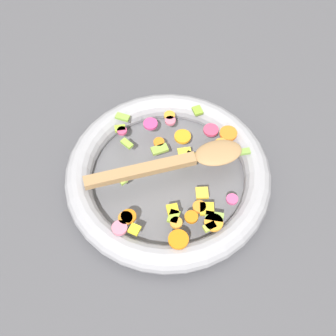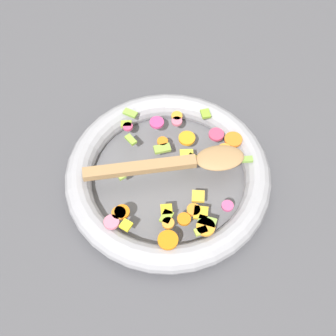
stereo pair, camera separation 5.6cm
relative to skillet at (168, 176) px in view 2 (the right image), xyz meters
The scene contains 4 objects.
ground_plane 0.02m from the skillet, ahead, with size 4.00×4.00×0.00m, color #4C4C51.
skillet is the anchor object (origin of this frame).
chopped_vegetables 0.04m from the skillet, 23.99° to the right, with size 0.27×0.32×0.01m.
wooden_spoon 0.05m from the skillet, 28.58° to the left, with size 0.28×0.18×0.01m.
Camera 2 is at (0.16, -0.44, 0.78)m, focal length 50.00 mm.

